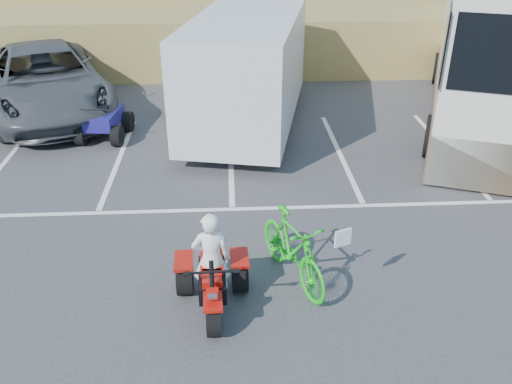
{
  "coord_description": "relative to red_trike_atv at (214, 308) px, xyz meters",
  "views": [
    {
      "loc": [
        -0.04,
        -7.1,
        5.54
      ],
      "look_at": [
        0.42,
        1.27,
        1.0
      ],
      "focal_mm": 38.0,
      "sensor_mm": 36.0,
      "label": 1
    }
  ],
  "objects": [
    {
      "name": "ground",
      "position": [
        0.34,
        0.59,
        0.0
      ],
      "size": [
        100.0,
        100.0,
        0.0
      ],
      "primitive_type": "plane",
      "color": "#39393B",
      "rests_on": "ground"
    },
    {
      "name": "parking_stripes",
      "position": [
        1.21,
        4.66,
        0.0
      ],
      "size": [
        28.0,
        5.16,
        0.01
      ],
      "color": "white",
      "rests_on": "ground"
    },
    {
      "name": "grass_embankment",
      "position": [
        0.34,
        16.07,
        1.42
      ],
      "size": [
        40.0,
        8.5,
        3.1
      ],
      "color": "olive",
      "rests_on": "ground"
    },
    {
      "name": "red_trike_atv",
      "position": [
        0.0,
        0.0,
        0.0
      ],
      "size": [
        1.21,
        1.58,
        1.0
      ],
      "primitive_type": null,
      "rotation": [
        0.0,
        0.0,
        0.03
      ],
      "color": "#A81209",
      "rests_on": "ground"
    },
    {
      "name": "rider",
      "position": [
        -0.01,
        0.15,
        0.8
      ],
      "size": [
        0.59,
        0.4,
        1.59
      ],
      "primitive_type": "imported",
      "rotation": [
        0.0,
        0.0,
        3.18
      ],
      "color": "white",
      "rests_on": "ground"
    },
    {
      "name": "green_dirt_bike",
      "position": [
        1.28,
        0.64,
        0.6
      ],
      "size": [
        1.29,
        2.07,
        1.21
      ],
      "primitive_type": "imported",
      "rotation": [
        0.0,
        0.0,
        0.39
      ],
      "color": "#14BF19",
      "rests_on": "ground"
    },
    {
      "name": "grey_pickup",
      "position": [
        -4.93,
        9.11,
        0.93
      ],
      "size": [
        5.4,
        7.37,
        1.86
      ],
      "primitive_type": "imported",
      "rotation": [
        0.0,
        0.0,
        0.39
      ],
      "color": "#47494E",
      "rests_on": "ground"
    },
    {
      "name": "cargo_trailer",
      "position": [
        0.84,
        7.61,
        1.6
      ],
      "size": [
        3.8,
        6.73,
        2.96
      ],
      "rotation": [
        0.0,
        0.0,
        -0.21
      ],
      "color": "silver",
      "rests_on": "ground"
    },
    {
      "name": "rv_motorhome",
      "position": [
        7.92,
        8.55,
        1.78
      ],
      "size": [
        6.83,
        11.67,
        4.1
      ],
      "rotation": [
        0.0,
        0.0,
        -0.37
      ],
      "color": "silver",
      "rests_on": "ground"
    },
    {
      "name": "quad_atv_blue",
      "position": [
        -2.91,
        6.94,
        0.0
      ],
      "size": [
        1.32,
        1.66,
        1.0
      ],
      "primitive_type": null,
      "rotation": [
        0.0,
        0.0,
        -0.12
      ],
      "color": "navy",
      "rests_on": "ground"
    },
    {
      "name": "quad_atv_green",
      "position": [
        -0.75,
        8.38,
        0.0
      ],
      "size": [
        1.51,
        1.69,
        0.91
      ],
      "primitive_type": null,
      "rotation": [
        0.0,
        0.0,
        0.41
      ],
      "color": "#135317",
      "rests_on": "ground"
    }
  ]
}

